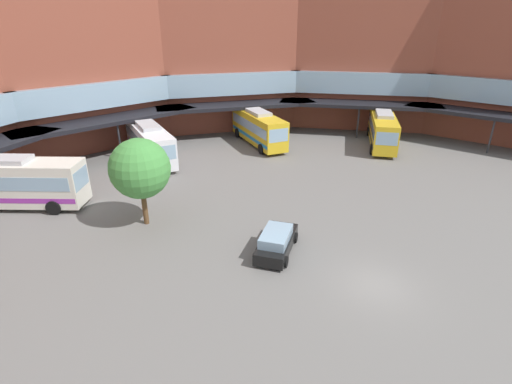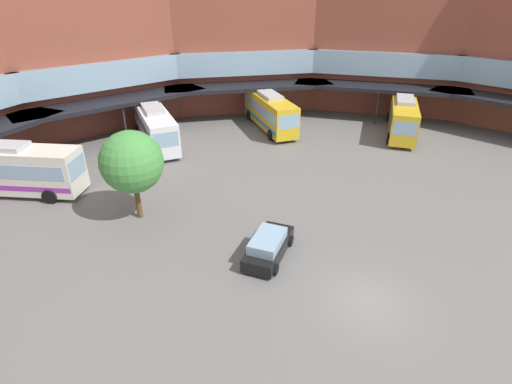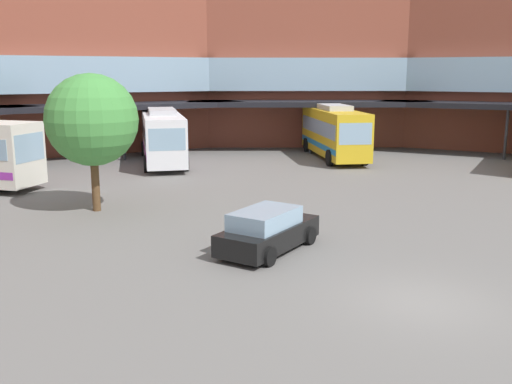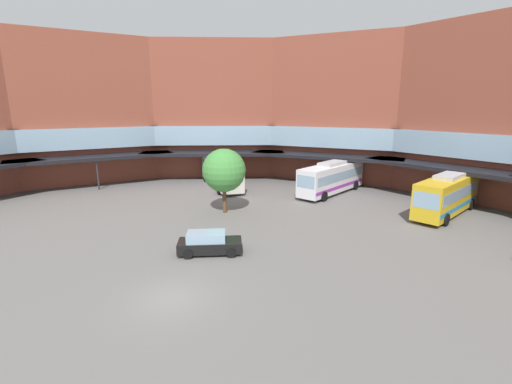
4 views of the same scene
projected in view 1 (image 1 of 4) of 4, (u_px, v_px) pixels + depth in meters
name	position (u px, v px, depth m)	size (l,w,h in m)	color
ground_plane	(375.00, 285.00, 21.37)	(122.30, 122.30, 0.00)	slate
station_building	(153.00, 77.00, 31.90)	(80.10, 44.91, 18.78)	brown
bus_0	(150.00, 142.00, 39.71)	(5.43, 11.13, 3.76)	white
bus_1	(382.00, 129.00, 44.36)	(10.39, 8.10, 3.77)	gold
bus_2	(7.00, 182.00, 29.54)	(9.87, 9.91, 4.00)	silver
bus_3	(259.00, 127.00, 44.72)	(5.93, 10.54, 3.89)	gold
parked_car	(276.00, 242.00, 24.14)	(4.72, 3.73, 1.53)	black
plaza_tree	(140.00, 169.00, 26.19)	(4.09, 4.09, 6.18)	brown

